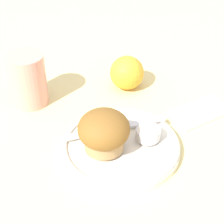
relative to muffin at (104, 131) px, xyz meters
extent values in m
plane|color=beige|center=(0.02, -0.01, -0.06)|extent=(3.00, 3.00, 0.00)
cylinder|color=silver|center=(0.03, -0.01, -0.05)|extent=(0.22, 0.22, 0.01)
torus|color=silver|center=(0.03, -0.01, -0.04)|extent=(0.21, 0.21, 0.01)
cylinder|color=tan|center=(0.00, 0.00, -0.02)|extent=(0.07, 0.07, 0.03)
ellipsoid|color=brown|center=(0.00, 0.00, 0.01)|extent=(0.09, 0.09, 0.06)
cylinder|color=silver|center=(0.08, -0.02, -0.03)|extent=(0.05, 0.05, 0.02)
cylinder|color=beige|center=(0.08, -0.02, -0.02)|extent=(0.04, 0.04, 0.00)
sphere|color=#4C194C|center=(0.05, 0.03, -0.03)|extent=(0.01, 0.01, 0.01)
sphere|color=#4C194C|center=(0.06, 0.03, -0.03)|extent=(0.01, 0.01, 0.01)
cube|color=silver|center=(0.05, 0.03, -0.03)|extent=(0.20, 0.06, 0.00)
sphere|color=#F4A82D|center=(0.15, 0.17, -0.02)|extent=(0.08, 0.08, 0.08)
cylinder|color=#E5998C|center=(-0.06, 0.23, 0.00)|extent=(0.08, 0.08, 0.11)
cube|color=beige|center=(0.24, 0.01, -0.05)|extent=(0.13, 0.07, 0.01)
camera|label=1|loc=(-0.24, -0.44, 0.42)|focal=60.00mm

